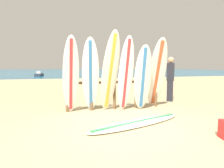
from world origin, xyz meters
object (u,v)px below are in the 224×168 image
(surfboard_leaning_far_left, at_px, (71,76))
(surfboard_leaning_left, at_px, (91,76))
(surfboard_lying_on_sand, at_px, (138,123))
(small_boat_offshore, at_px, (39,74))
(surfboard_rack, at_px, (114,90))
(surfboard_leaning_right, at_px, (157,74))
(surfboard_leaning_center, at_px, (126,75))
(beachgoer_standing, at_px, (170,77))
(surfboard_leaning_center_right, at_px, (143,78))
(surfboard_leaning_center_left, at_px, (110,73))

(surfboard_leaning_far_left, bearing_deg, surfboard_leaning_left, 3.41)
(surfboard_lying_on_sand, xyz_separation_m, small_boat_offshore, (-5.03, 24.67, 0.22))
(surfboard_leaning_left, xyz_separation_m, small_boat_offshore, (-4.11, 23.26, -0.85))
(surfboard_rack, distance_m, surfboard_leaning_right, 1.49)
(surfboard_leaning_left, height_order, surfboard_leaning_center, surfboard_leaning_center)
(surfboard_leaning_far_left, xyz_separation_m, small_boat_offshore, (-3.54, 23.30, -0.86))
(surfboard_rack, height_order, beachgoer_standing, beachgoer_standing)
(beachgoer_standing, bearing_deg, surfboard_lying_on_sand, -135.16)
(beachgoer_standing, bearing_deg, surfboard_leaning_center_right, -146.19)
(surfboard_leaning_center, xyz_separation_m, surfboard_lying_on_sand, (-0.13, -1.25, -1.10))
(surfboard_leaning_far_left, height_order, surfboard_lying_on_sand, surfboard_leaning_far_left)
(surfboard_leaning_center, relative_size, small_boat_offshore, 0.79)
(surfboard_leaning_right, relative_size, surfboard_lying_on_sand, 0.82)
(surfboard_leaning_center_right, bearing_deg, surfboard_rack, 150.91)
(beachgoer_standing, bearing_deg, surfboard_leaning_far_left, -165.49)
(surfboard_leaning_center_right, relative_size, beachgoer_standing, 1.16)
(surfboard_leaning_right, bearing_deg, surfboard_leaning_far_left, -179.11)
(surfboard_leaning_center_left, relative_size, surfboard_leaning_center, 1.06)
(surfboard_leaning_center_right, bearing_deg, surfboard_leaning_right, 17.30)
(surfboard_leaning_center_left, xyz_separation_m, surfboard_lying_on_sand, (0.35, -1.30, -1.17))
(surfboard_leaning_left, bearing_deg, beachgoer_standing, 16.34)
(surfboard_rack, xyz_separation_m, surfboard_leaning_center, (0.24, -0.43, 0.51))
(surfboard_rack, height_order, surfboard_leaning_center_left, surfboard_leaning_center_left)
(small_boat_offshore, bearing_deg, surfboard_leaning_center_left, -78.69)
(surfboard_lying_on_sand, xyz_separation_m, beachgoer_standing, (2.40, 2.38, 0.94))
(surfboard_leaning_far_left, distance_m, surfboard_lying_on_sand, 2.30)
(surfboard_leaning_left, distance_m, surfboard_leaning_right, 2.19)
(surfboard_rack, relative_size, surfboard_leaning_left, 1.41)
(surfboard_leaning_left, height_order, surfboard_lying_on_sand, surfboard_leaning_left)
(surfboard_leaning_center_right, relative_size, surfboard_lying_on_sand, 0.74)
(surfboard_leaning_center, bearing_deg, surfboard_leaning_center_right, -1.17)
(surfboard_leaning_center, bearing_deg, surfboard_leaning_center_left, 174.02)
(surfboard_lying_on_sand, relative_size, beachgoer_standing, 1.56)
(surfboard_leaning_far_left, distance_m, surfboard_leaning_right, 2.76)
(surfboard_leaning_far_left, bearing_deg, surfboard_leaning_center_left, -3.85)
(surfboard_leaning_center_right, height_order, surfboard_leaning_right, surfboard_leaning_right)
(surfboard_rack, xyz_separation_m, surfboard_leaning_right, (1.38, -0.26, 0.50))
(surfboard_leaning_far_left, relative_size, surfboard_lying_on_sand, 0.81)
(surfboard_leaning_center_right, bearing_deg, surfboard_leaning_center_left, 176.59)
(surfboard_leaning_far_left, relative_size, surfboard_leaning_center_left, 0.93)
(surfboard_rack, distance_m, small_boat_offshore, 23.52)
(surfboard_rack, distance_m, beachgoer_standing, 2.62)
(surfboard_leaning_right, bearing_deg, surfboard_lying_on_sand, -131.81)
(surfboard_rack, xyz_separation_m, surfboard_leaning_center_right, (0.79, -0.44, 0.39))
(small_boat_offshore, bearing_deg, beachgoer_standing, -71.58)
(surfboard_leaning_left, relative_size, surfboard_leaning_center_right, 1.08)
(surfboard_leaning_left, bearing_deg, surfboard_lying_on_sand, -57.01)
(surfboard_leaning_left, xyz_separation_m, surfboard_leaning_center_left, (0.57, -0.11, 0.10))
(surfboard_leaning_far_left, bearing_deg, surfboard_lying_on_sand, -42.77)
(surfboard_leaning_center, relative_size, surfboard_lying_on_sand, 0.83)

